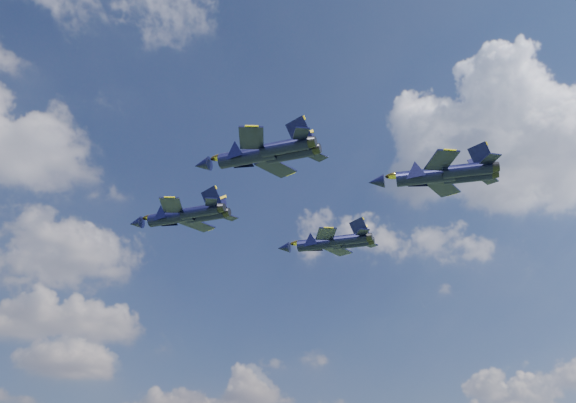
{
  "coord_description": "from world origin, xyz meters",
  "views": [
    {
      "loc": [
        -40.53,
        -60.98,
        17.67
      ],
      "look_at": [
        -3.47,
        7.51,
        54.05
      ],
      "focal_mm": 40.0,
      "sensor_mm": 36.0,
      "label": 1
    }
  ],
  "objects_px": {
    "jet_left": "(243,157)",
    "jet_right": "(316,244)",
    "jet_slot": "(421,176)",
    "jet_lead": "(169,217)"
  },
  "relations": [
    {
      "from": "jet_right",
      "to": "jet_slot",
      "type": "xyz_separation_m",
      "value": [
        0.7,
        -25.24,
        0.78
      ]
    },
    {
      "from": "jet_left",
      "to": "jet_slot",
      "type": "bearing_deg",
      "value": -44.89
    },
    {
      "from": "jet_right",
      "to": "jet_slot",
      "type": "bearing_deg",
      "value": -132.1
    },
    {
      "from": "jet_left",
      "to": "jet_slot",
      "type": "height_order",
      "value": "jet_slot"
    },
    {
      "from": "jet_slot",
      "to": "jet_left",
      "type": "bearing_deg",
      "value": 128.75
    },
    {
      "from": "jet_left",
      "to": "jet_slot",
      "type": "relative_size",
      "value": 0.92
    },
    {
      "from": "jet_left",
      "to": "jet_lead",
      "type": "bearing_deg",
      "value": 49.33
    },
    {
      "from": "jet_left",
      "to": "jet_right",
      "type": "distance_m",
      "value": 33.48
    },
    {
      "from": "jet_lead",
      "to": "jet_slot",
      "type": "distance_m",
      "value": 36.67
    },
    {
      "from": "jet_lead",
      "to": "jet_right",
      "type": "distance_m",
      "value": 23.91
    }
  ]
}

